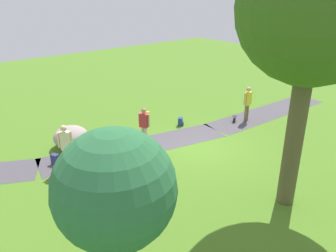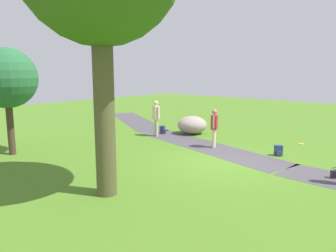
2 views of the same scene
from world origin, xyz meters
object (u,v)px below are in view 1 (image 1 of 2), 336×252
Objects in this scene: young_tree_near_path at (115,190)px; lawn_boulder at (71,137)px; large_shade_tree at (314,10)px; lamp_post at (311,77)px; woman_with_handbag at (248,101)px; backpack_by_boulder at (55,159)px; spare_backpack_on_lawn at (181,122)px; handbag_on_grass at (234,119)px; passerby_on_path at (65,144)px; frisbee_on_grass at (148,112)px; man_near_boulder at (144,124)px.

lawn_boulder is (-2.61, -7.91, -2.45)m from young_tree_near_path.
large_shade_tree is 6.63m from young_tree_near_path.
woman_with_handbag is (2.88, -1.59, -1.08)m from lamp_post.
backpack_by_boulder and spare_backpack_on_lawn have the same top height.
backpack_by_boulder is at bearing -1.99° from spare_backpack_on_lawn.
handbag_on_grass is at bearing 169.63° from backpack_by_boulder.
passerby_on_path is (4.33, -6.31, -4.70)m from large_shade_tree.
lawn_boulder is 2.00m from passerby_on_path.
passerby_on_path is 4.61× the size of handbag_on_grass.
young_tree_near_path is at bearing 74.98° from passerby_on_path.
large_shade_tree is 8.79m from handbag_on_grass.
woman_with_handbag is 9.07m from passerby_on_path.
woman_with_handbag is 1.01× the size of passerby_on_path.
large_shade_tree reaches higher than young_tree_near_path.
lawn_boulder is 5.22m from frisbee_on_grass.
young_tree_near_path reaches higher than lamp_post.
man_near_boulder is 5.11m from handbag_on_grass.
spare_backpack_on_lawn is at bearing -175.57° from passerby_on_path.
man_near_boulder is 4.06× the size of backpack_by_boulder.
man_near_boulder is at bearing 168.26° from backpack_by_boulder.
frisbee_on_grass is (3.04, -4.23, -1.02)m from woman_with_handbag.
passerby_on_path reaches higher than man_near_boulder.
lamp_post is 6.95m from spare_backpack_on_lawn.
spare_backpack_on_lawn is (-1.71, -6.78, -5.52)m from large_shade_tree.
backpack_by_boulder is at bearing -16.00° from lamp_post.
lamp_post is 1.94× the size of passerby_on_path.
man_near_boulder reaches higher than lawn_boulder.
spare_backpack_on_lawn reaches higher than frisbee_on_grass.
lawn_boulder is 3.10m from man_near_boulder.
large_shade_tree reaches higher than handbag_on_grass.
young_tree_near_path reaches higher than passerby_on_path.
woman_with_handbag reaches higher than passerby_on_path.
frisbee_on_grass is (0.08, -2.57, -0.18)m from spare_backpack_on_lawn.
man_near_boulder reaches higher than spare_backpack_on_lawn.
large_shade_tree is at bearing 122.89° from backpack_by_boulder.
man_near_boulder is (-5.13, -6.17, -1.97)m from young_tree_near_path.
lamp_post is 8.95× the size of handbag_on_grass.
large_shade_tree reaches higher than lamp_post.
passerby_on_path reaches higher than handbag_on_grass.
man_near_boulder is 4.28× the size of handbag_on_grass.
passerby_on_path is 1.09m from backpack_by_boulder.
woman_with_handbag is 4.64× the size of handbag_on_grass.
woman_with_handbag is 4.40× the size of spare_backpack_on_lawn.
frisbee_on_grass is (2.49, -3.93, -0.13)m from handbag_on_grass.
woman_with_handbag is 4.40× the size of backpack_by_boulder.
woman_with_handbag is at bearing -28.88° from lamp_post.
handbag_on_grass is (0.55, -0.29, -0.89)m from woman_with_handbag.
young_tree_near_path is at bearing 71.73° from lawn_boulder.
large_shade_tree is 7.90m from man_near_boulder.
man_near_boulder is 4.09m from frisbee_on_grass.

